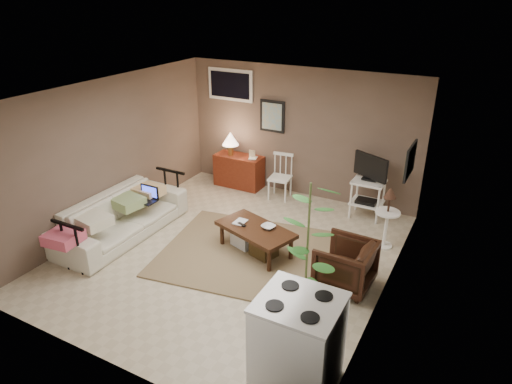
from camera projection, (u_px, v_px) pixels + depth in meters
The scene contains 20 objects.
floor at pixel (231, 252), 6.87m from camera, with size 5.00×5.00×0.00m, color #C1B293.
art_back at pixel (272, 116), 8.50m from camera, with size 0.50×0.03×0.60m, color black.
art_right at pixel (410, 161), 6.13m from camera, with size 0.03×0.60×0.45m, color black.
window at pixel (230, 85), 8.68m from camera, with size 0.96×0.03×0.60m, color white.
rug at pixel (252, 254), 6.80m from camera, with size 2.65×2.12×0.03m, color olive.
coffee_table at pixel (255, 238), 6.78m from camera, with size 1.30×0.94×0.44m.
sofa at pixel (121, 210), 7.18m from camera, with size 2.27×0.66×0.89m, color beige.
sofa_pillows at pixel (111, 212), 6.91m from camera, with size 0.44×2.16×0.15m, color beige, non-canonical shape.
sofa_end_rails at pixel (128, 215), 7.15m from camera, with size 0.61×2.27×0.76m, color black, non-canonical shape.
laptop at pixel (148, 196), 7.35m from camera, with size 0.35×0.25×0.24m.
red_console at pixel (238, 168), 9.03m from camera, with size 0.95×0.42×1.10m.
spindle_chair at pixel (280, 178), 8.50m from camera, with size 0.42×0.42×0.85m.
tv_stand at pixel (368, 185), 7.69m from camera, with size 0.63×0.44×1.13m.
side_table at pixel (388, 210), 6.79m from camera, with size 0.37×0.37×0.99m.
armchair at pixel (345, 262), 5.98m from camera, with size 0.69×0.65×0.71m, color black.
potted_plant at pixel (308, 246), 5.26m from camera, with size 0.44×0.44×1.75m.
stove at pixel (298, 343), 4.42m from camera, with size 0.78×0.72×1.02m.
bowl at pixel (268, 222), 6.65m from camera, with size 0.20×0.05×0.20m, color #3D2210.
book_table at pixel (235, 215), 6.85m from camera, with size 0.17×0.02×0.23m, color #3D2210.
book_console at pixel (249, 153), 8.75m from camera, with size 0.15×0.02×0.20m, color #3D2210.
Camera 1 is at (3.11, -5.01, 3.66)m, focal length 32.00 mm.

